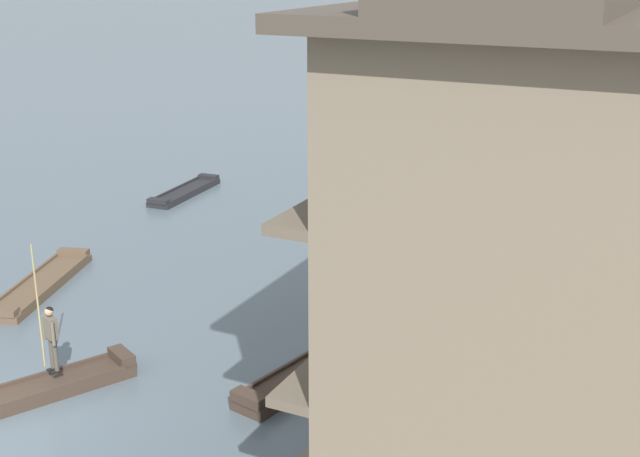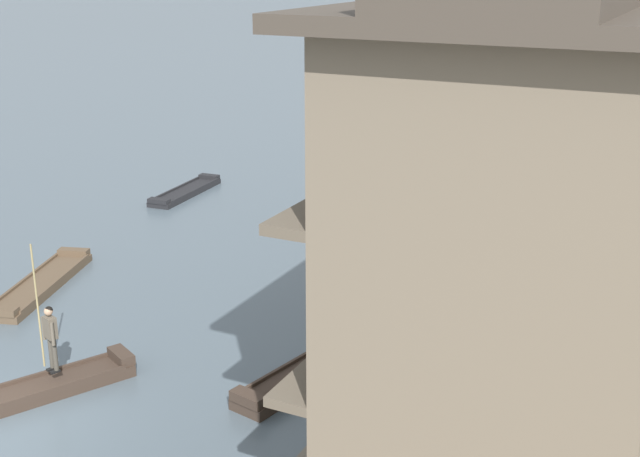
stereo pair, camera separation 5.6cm
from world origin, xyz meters
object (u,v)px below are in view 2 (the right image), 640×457
(boat_moored_second, at_px, (593,109))
(boat_moored_far, at_px, (503,114))
(boat_foreground_poled, at_px, (16,396))
(boat_upstream_distant, at_px, (41,284))
(boat_moored_nearest, at_px, (593,90))
(boat_moored_third, at_px, (424,249))
(house_waterfront_nearest, at_px, (521,254))
(boat_midriver_upstream, at_px, (186,192))
(boatman_person, at_px, (50,331))
(boat_crossing_west, at_px, (511,84))
(house_waterfront_second, at_px, (601,158))
(stone_bridge, at_px, (594,23))
(boat_midriver_drifting, at_px, (318,365))

(boat_moored_second, height_order, boat_moored_far, boat_moored_far)
(boat_foreground_poled, distance_m, boat_upstream_distant, 6.96)
(boat_foreground_poled, height_order, boat_upstream_distant, boat_foreground_poled)
(boat_moored_nearest, relative_size, boat_moored_third, 0.74)
(boat_moored_second, xyz_separation_m, boat_upstream_distant, (-10.06, -38.70, 0.00))
(boat_moored_nearest, xyz_separation_m, house_waterfront_nearest, (6.61, -51.45, 5.08))
(boat_moored_far, bearing_deg, boat_midriver_upstream, -108.17)
(boatman_person, height_order, boat_moored_nearest, boatman_person)
(boat_foreground_poled, distance_m, boat_moored_far, 38.88)
(boat_crossing_west, bearing_deg, boat_moored_second, -44.90)
(house_waterfront_second, bearing_deg, house_waterfront_nearest, -90.85)
(boat_foreground_poled, xyz_separation_m, boat_moored_far, (1.01, 38.87, 0.06))
(boatman_person, height_order, boat_moored_second, boatman_person)
(boat_moored_second, bearing_deg, boat_moored_far, -131.60)
(house_waterfront_second, distance_m, stone_bridge, 69.21)
(boat_midriver_upstream, distance_m, boat_upstream_distant, 10.73)
(boat_midriver_upstream, xyz_separation_m, boat_upstream_distant, (2.09, -10.52, 0.01))
(boat_midriver_upstream, bearing_deg, boat_moored_far, 71.83)
(boat_moored_nearest, bearing_deg, boat_upstream_distant, -100.71)
(boat_upstream_distant, distance_m, house_waterfront_nearest, 16.97)
(boatman_person, bearing_deg, boat_moored_third, 69.67)
(boatman_person, height_order, boat_crossing_west, boatman_person)
(boat_midriver_upstream, xyz_separation_m, house_waterfront_second, (17.59, -8.39, 5.12))
(boat_moored_third, bearing_deg, boat_midriver_upstream, 167.21)
(boat_upstream_distant, bearing_deg, house_waterfront_nearest, -17.99)
(boat_midriver_upstream, bearing_deg, boat_upstream_distant, -78.75)
(boat_moored_far, distance_m, house_waterfront_nearest, 40.09)
(boat_foreground_poled, relative_size, boat_moored_third, 1.13)
(boat_midriver_upstream, distance_m, boat_crossing_west, 35.70)
(boat_midriver_upstream, relative_size, house_waterfront_nearest, 0.52)
(boatman_person, relative_size, boat_moored_third, 0.65)
(boat_moored_far, relative_size, house_waterfront_nearest, 0.46)
(boat_moored_second, xyz_separation_m, boat_moored_far, (-4.60, -5.18, 0.09))
(boat_upstream_distant, bearing_deg, boat_moored_second, 75.43)
(boat_moored_nearest, xyz_separation_m, boat_midriver_upstream, (-10.88, -35.93, -0.04))
(boat_moored_second, bearing_deg, boat_midriver_drifting, -90.26)
(boat_midriver_upstream, bearing_deg, boatman_person, -65.25)
(boat_midriver_drifting, bearing_deg, boat_upstream_distant, 174.26)
(boat_midriver_drifting, xyz_separation_m, boat_upstream_distant, (-9.88, 0.99, -0.03))
(house_waterfront_second, height_order, stone_bridge, house_waterfront_second)
(boat_crossing_west, xyz_separation_m, house_waterfront_nearest, (12.54, -50.88, 4.94))
(boatman_person, xyz_separation_m, boat_moored_third, (4.60, 12.42, -1.29))
(boat_crossing_west, height_order, house_waterfront_nearest, house_waterfront_nearest)
(boat_moored_nearest, bearing_deg, boat_foreground_poled, -94.78)
(house_waterfront_nearest, bearing_deg, stone_bridge, 98.00)
(boatman_person, bearing_deg, stone_bridge, 90.04)
(boat_foreground_poled, xyz_separation_m, boat_midriver_drifting, (5.43, 4.36, -0.00))
(boatman_person, relative_size, house_waterfront_second, 0.35)
(boat_moored_far, bearing_deg, house_waterfront_nearest, -75.53)
(boat_moored_second, xyz_separation_m, boat_crossing_west, (-7.20, 7.18, 0.17))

